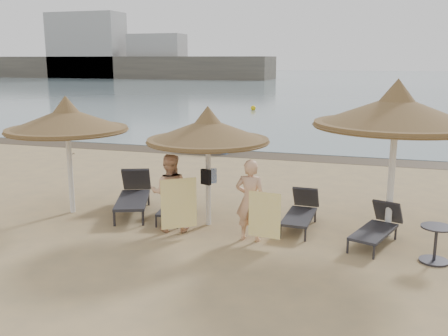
# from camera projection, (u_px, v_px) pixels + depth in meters

# --- Properties ---
(ground) EXTENTS (160.00, 160.00, 0.00)m
(ground) POSITION_uv_depth(u_px,v_px,m) (218.00, 242.00, 10.17)
(ground) COLOR tan
(ground) RESTS_ON ground
(sea) EXTENTS (200.00, 140.00, 0.03)m
(sea) POSITION_uv_depth(u_px,v_px,m) (359.00, 80.00, 84.93)
(sea) COLOR slate
(sea) RESTS_ON ground
(wet_sand_strip) EXTENTS (200.00, 1.60, 0.01)m
(wet_sand_strip) POSITION_uv_depth(u_px,v_px,m) (293.00, 157.00, 18.95)
(wet_sand_strip) COLOR #473927
(wet_sand_strip) RESTS_ON ground
(far_shore) EXTENTS (150.00, 54.80, 12.00)m
(far_shore) POSITION_uv_depth(u_px,v_px,m) (215.00, 63.00, 89.39)
(far_shore) COLOR brown
(far_shore) RESTS_ON ground
(palapa_left) EXTENTS (2.85, 2.85, 2.82)m
(palapa_left) POSITION_uv_depth(u_px,v_px,m) (67.00, 120.00, 11.65)
(palapa_left) COLOR silver
(palapa_left) RESTS_ON ground
(palapa_center) EXTENTS (2.69, 2.69, 2.67)m
(palapa_center) POSITION_uv_depth(u_px,v_px,m) (208.00, 131.00, 10.78)
(palapa_center) COLOR silver
(palapa_center) RESTS_ON ground
(palapa_right) EXTENTS (3.31, 3.31, 3.28)m
(palapa_right) POSITION_uv_depth(u_px,v_px,m) (396.00, 112.00, 9.98)
(palapa_right) COLOR silver
(palapa_right) RESTS_ON ground
(lounger_far_left) EXTENTS (1.40, 2.21, 0.94)m
(lounger_far_left) POSITION_uv_depth(u_px,v_px,m) (134.00, 194.00, 12.16)
(lounger_far_left) COLOR #2C2B32
(lounger_far_left) RESTS_ON ground
(lounger_near_left) EXTENTS (0.74, 1.67, 0.72)m
(lounger_near_left) POSITION_uv_depth(u_px,v_px,m) (177.00, 203.00, 11.77)
(lounger_near_left) COLOR #2C2B32
(lounger_near_left) RESTS_ON ground
(lounger_near_right) EXTENTS (0.64, 1.76, 0.78)m
(lounger_near_right) POSITION_uv_depth(u_px,v_px,m) (301.00, 211.00, 11.06)
(lounger_near_right) COLOR #2C2B32
(lounger_near_right) RESTS_ON ground
(lounger_far_right) EXTENTS (1.09, 1.80, 0.76)m
(lounger_far_right) POSITION_uv_depth(u_px,v_px,m) (378.00, 226.00, 10.08)
(lounger_far_right) COLOR #2C2B32
(lounger_far_right) RESTS_ON ground
(side_table) EXTENTS (0.57, 0.57, 0.69)m
(side_table) POSITION_uv_depth(u_px,v_px,m) (435.00, 245.00, 9.10)
(side_table) COLOR #2C2B32
(side_table) RESTS_ON ground
(person_left) EXTENTS (1.02, 0.81, 1.96)m
(person_left) POSITION_uv_depth(u_px,v_px,m) (170.00, 187.00, 10.65)
(person_left) COLOR #DCA47D
(person_left) RESTS_ON ground
(person_right) EXTENTS (0.90, 0.59, 1.97)m
(person_right) POSITION_uv_depth(u_px,v_px,m) (250.00, 194.00, 10.07)
(person_right) COLOR #DCA47D
(person_right) RESTS_ON ground
(towel_left) EXTENTS (0.62, 0.46, 1.06)m
(towel_left) POSITION_uv_depth(u_px,v_px,m) (179.00, 204.00, 10.28)
(towel_left) COLOR yellow
(towel_left) RESTS_ON ground
(towel_right) EXTENTS (0.66, 0.10, 0.93)m
(towel_right) POSITION_uv_depth(u_px,v_px,m) (264.00, 215.00, 9.81)
(towel_right) COLOR yellow
(towel_right) RESTS_ON ground
(bag_patterned) EXTENTS (0.27, 0.18, 0.33)m
(bag_patterned) POSITION_uv_depth(u_px,v_px,m) (211.00, 176.00, 11.17)
(bag_patterned) COLOR white
(bag_patterned) RESTS_ON ground
(bag_dark) EXTENTS (0.25, 0.16, 0.34)m
(bag_dark) POSITION_uv_depth(u_px,v_px,m) (206.00, 177.00, 10.84)
(bag_dark) COLOR black
(bag_dark) RESTS_ON ground
(pedal_boat) EXTENTS (2.17, 1.57, 0.91)m
(pedal_boat) POSITION_uv_depth(u_px,v_px,m) (212.00, 142.00, 20.28)
(pedal_boat) COLOR #2D66AD
(pedal_boat) RESTS_ON ground
(buoy_left) EXTENTS (0.36, 0.36, 0.36)m
(buoy_left) POSITION_uv_depth(u_px,v_px,m) (253.00, 108.00, 35.74)
(buoy_left) COLOR #E1BB0B
(buoy_left) RESTS_ON ground
(buoy_mid) EXTENTS (0.39, 0.39, 0.39)m
(buoy_mid) POSITION_uv_depth(u_px,v_px,m) (397.00, 107.00, 36.43)
(buoy_mid) COLOR #E1BB0B
(buoy_mid) RESTS_ON ground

